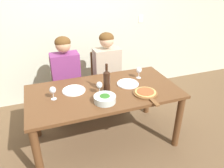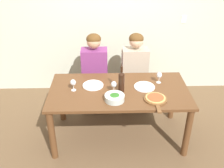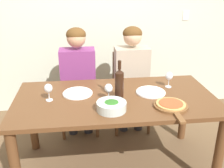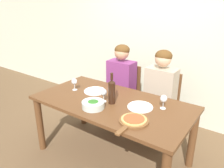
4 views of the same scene
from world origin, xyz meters
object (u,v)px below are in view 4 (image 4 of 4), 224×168
(person_man, at_px, (160,88))
(wine_glass_right, at_px, (164,99))
(person_woman, at_px, (121,79))
(wine_bottle, at_px, (112,91))
(chair_left, at_px, (124,93))
(broccoli_bowl, at_px, (93,105))
(dinner_plate_left, at_px, (95,91))
(wine_glass_left, at_px, (74,82))
(wine_glass_centre, at_px, (104,93))
(pizza_on_board, at_px, (133,121))
(dinner_plate_right, at_px, (140,107))
(chair_right, at_px, (162,103))

(person_man, xyz_separation_m, wine_glass_right, (0.26, -0.51, 0.10))
(person_woman, relative_size, wine_bottle, 3.58)
(wine_glass_right, bearing_deg, chair_left, 144.18)
(broccoli_bowl, relative_size, dinner_plate_left, 0.88)
(wine_glass_left, bearing_deg, person_woman, 70.51)
(wine_glass_left, bearing_deg, wine_glass_centre, -6.07)
(pizza_on_board, bearing_deg, wine_glass_left, 166.26)
(dinner_plate_right, relative_size, wine_glass_left, 1.77)
(person_woman, height_order, dinner_plate_right, person_woman)
(chair_left, height_order, wine_glass_right, chair_left)
(wine_glass_right, bearing_deg, wine_glass_centre, -159.65)
(wine_glass_right, bearing_deg, chair_right, 112.44)
(chair_right, distance_m, wine_glass_right, 0.76)
(broccoli_bowl, relative_size, dinner_plate_right, 0.88)
(chair_left, bearing_deg, wine_glass_right, -35.82)
(dinner_plate_left, distance_m, wine_glass_left, 0.28)
(broccoli_bowl, relative_size, wine_glass_left, 1.56)
(wine_glass_centre, bearing_deg, dinner_plate_right, 15.24)
(broccoli_bowl, height_order, pizza_on_board, broccoli_bowl)
(chair_left, bearing_deg, person_man, -10.20)
(dinner_plate_right, bearing_deg, chair_left, 131.79)
(pizza_on_board, bearing_deg, broccoli_bowl, 179.31)
(wine_glass_left, bearing_deg, person_man, 38.87)
(broccoli_bowl, bearing_deg, wine_bottle, 65.90)
(person_woman, height_order, wine_glass_right, person_woman)
(dinner_plate_left, xyz_separation_m, dinner_plate_right, (0.66, -0.06, 0.00))
(pizza_on_board, distance_m, wine_glass_left, 1.02)
(chair_left, xyz_separation_m, wine_bottle, (0.35, -0.82, 0.39))
(dinner_plate_left, distance_m, wine_glass_right, 0.87)
(wine_glass_right, distance_m, wine_glass_centre, 0.64)
(person_man, bearing_deg, pizza_on_board, -81.06)
(dinner_plate_left, relative_size, pizza_on_board, 0.64)
(dinner_plate_right, xyz_separation_m, wine_glass_left, (-0.90, -0.05, 0.10))
(person_woman, relative_size, person_man, 1.00)
(person_woman, relative_size, pizza_on_board, 2.95)
(person_man, xyz_separation_m, wine_bottle, (-0.25, -0.71, 0.14))
(dinner_plate_left, bearing_deg, pizza_on_board, -25.10)
(person_man, bearing_deg, wine_glass_centre, -115.00)
(wine_bottle, height_order, dinner_plate_right, wine_bottle)
(dinner_plate_left, bearing_deg, chair_left, 89.84)
(broccoli_bowl, bearing_deg, dinner_plate_left, 127.58)
(person_woman, distance_m, dinner_plate_left, 0.57)
(chair_left, relative_size, dinner_plate_left, 3.36)
(person_woman, xyz_separation_m, wine_glass_right, (0.86, -0.51, 0.10))
(dinner_plate_left, xyz_separation_m, pizza_on_board, (0.75, -0.35, 0.01))
(dinner_plate_left, bearing_deg, wine_bottle, -21.85)
(person_man, distance_m, pizza_on_board, 0.93)
(wine_glass_centre, bearing_deg, wine_glass_left, 173.93)
(wine_glass_right, xyz_separation_m, wine_glass_centre, (-0.60, -0.22, 0.00))
(person_man, relative_size, dinner_plate_right, 4.60)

